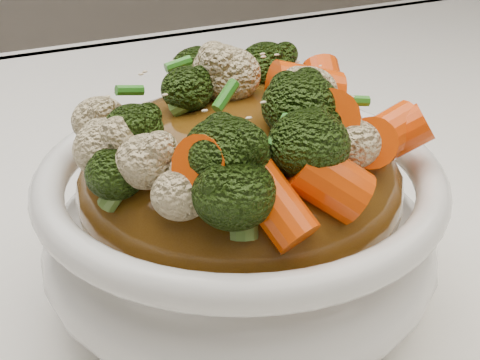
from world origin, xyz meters
name	(u,v)px	position (x,y,z in m)	size (l,w,h in m)	color
tablecloth	(300,271)	(0.00, 0.00, 0.73)	(1.20, 0.80, 0.04)	white
bowl	(240,232)	(-0.05, -0.03, 0.79)	(0.19, 0.19, 0.08)	white
sauce_base	(240,185)	(-0.05, -0.03, 0.81)	(0.15, 0.15, 0.08)	#58360F
carrots	(240,74)	(-0.05, -0.03, 0.87)	(0.15, 0.15, 0.04)	#F34B07
broccoli	(240,76)	(-0.05, -0.03, 0.87)	(0.15, 0.15, 0.04)	black
cauliflower	(240,80)	(-0.05, -0.03, 0.87)	(0.15, 0.15, 0.03)	beige
scallions	(240,72)	(-0.05, -0.03, 0.87)	(0.12, 0.12, 0.02)	#28781B
sesame_seeds	(240,72)	(-0.05, -0.03, 0.87)	(0.14, 0.14, 0.01)	beige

